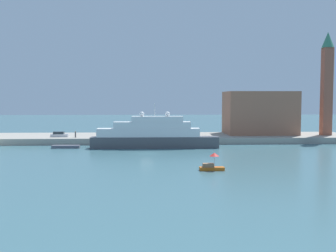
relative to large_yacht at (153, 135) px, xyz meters
name	(u,v)px	position (x,y,z in m)	size (l,w,h in m)	color
ground	(147,154)	(-1.30, -9.82, -2.99)	(400.00, 400.00, 0.00)	#3D6670
quay_dock	(148,138)	(-1.30, 15.22, -2.18)	(110.00, 18.07, 1.61)	gray
large_yacht	(153,135)	(0.00, 0.00, 0.00)	(29.82, 3.51, 10.48)	#4C4C51
small_motorboat	(212,164)	(9.40, -29.66, -2.03)	(3.99, 1.55, 2.86)	#C66019
work_barge	(66,147)	(-20.34, 0.51, -2.65)	(6.39, 1.63, 0.67)	#595966
harbor_building	(259,113)	(30.07, 18.01, 4.58)	(19.04, 12.75, 11.92)	#9E664C
bell_tower	(327,80)	(47.12, 13.47, 13.62)	(3.27, 3.27, 27.78)	#93513D
parked_car	(59,135)	(-24.30, 11.41, -0.79)	(4.45, 1.63, 1.36)	silver
person_figure	(75,134)	(-19.74, 9.34, -0.57)	(0.36, 0.36, 1.75)	#4C4C4C
mooring_bollard	(154,137)	(0.32, 7.55, -1.04)	(0.47, 0.47, 0.68)	black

